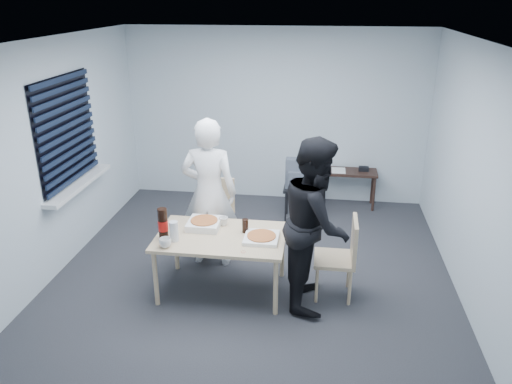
# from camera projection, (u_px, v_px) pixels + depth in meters

# --- Properties ---
(room) EXTENTS (5.00, 5.00, 5.00)m
(room) POSITION_uv_depth(u_px,v_px,m) (70.00, 140.00, 5.80)
(room) COLOR #2A2A2F
(room) RESTS_ON ground
(dining_table) EXTENTS (1.35, 0.86, 0.66)m
(dining_table) POSITION_uv_depth(u_px,v_px,m) (221.00, 241.00, 5.25)
(dining_table) COLOR tan
(dining_table) RESTS_ON ground
(chair_far) EXTENTS (0.42, 0.42, 0.89)m
(chair_far) POSITION_uv_depth(u_px,v_px,m) (217.00, 209.00, 6.24)
(chair_far) COLOR tan
(chair_far) RESTS_ON ground
(chair_right) EXTENTS (0.42, 0.42, 0.89)m
(chair_right) POSITION_uv_depth(u_px,v_px,m) (343.00, 253.00, 5.19)
(chair_right) COLOR tan
(chair_right) RESTS_ON ground
(person_white) EXTENTS (0.65, 0.42, 1.77)m
(person_white) POSITION_uv_depth(u_px,v_px,m) (209.00, 193.00, 5.74)
(person_white) COLOR white
(person_white) RESTS_ON ground
(person_black) EXTENTS (0.47, 0.86, 1.77)m
(person_black) POSITION_uv_depth(u_px,v_px,m) (316.00, 223.00, 4.99)
(person_black) COLOR black
(person_black) RESTS_ON ground
(side_table) EXTENTS (0.84, 0.37, 0.56)m
(side_table) POSITION_uv_depth(u_px,v_px,m) (348.00, 176.00, 7.46)
(side_table) COLOR #36221C
(side_table) RESTS_ON ground
(stool) EXTENTS (0.34, 0.34, 0.48)m
(stool) POSITION_uv_depth(u_px,v_px,m) (296.00, 195.00, 7.07)
(stool) COLOR black
(stool) RESTS_ON ground
(backpack) EXTENTS (0.30, 0.22, 0.43)m
(backpack) POSITION_uv_depth(u_px,v_px,m) (296.00, 174.00, 6.94)
(backpack) COLOR slate
(backpack) RESTS_ON stool
(pizza_box_a) EXTENTS (0.35, 0.35, 0.09)m
(pizza_box_a) POSITION_uv_depth(u_px,v_px,m) (204.00, 223.00, 5.41)
(pizza_box_a) COLOR white
(pizza_box_a) RESTS_ON dining_table
(pizza_box_b) EXTENTS (0.35, 0.35, 0.05)m
(pizza_box_b) POSITION_uv_depth(u_px,v_px,m) (261.00, 237.00, 5.14)
(pizza_box_b) COLOR white
(pizza_box_b) RESTS_ON dining_table
(mug_a) EXTENTS (0.17, 0.17, 0.10)m
(mug_a) POSITION_uv_depth(u_px,v_px,m) (165.00, 243.00, 4.97)
(mug_a) COLOR white
(mug_a) RESTS_ON dining_table
(mug_b) EXTENTS (0.10, 0.10, 0.09)m
(mug_b) POSITION_uv_depth(u_px,v_px,m) (224.00, 221.00, 5.45)
(mug_b) COLOR white
(mug_b) RESTS_ON dining_table
(cola_glass) EXTENTS (0.08, 0.08, 0.15)m
(cola_glass) POSITION_uv_depth(u_px,v_px,m) (245.00, 226.00, 5.28)
(cola_glass) COLOR black
(cola_glass) RESTS_ON dining_table
(soda_bottle) EXTENTS (0.10, 0.10, 0.33)m
(soda_bottle) POSITION_uv_depth(u_px,v_px,m) (163.00, 224.00, 5.12)
(soda_bottle) COLOR black
(soda_bottle) RESTS_ON dining_table
(plastic_cups) EXTENTS (0.11, 0.11, 0.21)m
(plastic_cups) POSITION_uv_depth(u_px,v_px,m) (174.00, 231.00, 5.08)
(plastic_cups) COLOR silver
(plastic_cups) RESTS_ON dining_table
(rubber_band) EXTENTS (0.05, 0.05, 0.00)m
(rubber_band) POSITION_uv_depth(u_px,v_px,m) (243.00, 252.00, 4.90)
(rubber_band) COLOR red
(rubber_band) RESTS_ON dining_table
(papers) EXTENTS (0.30, 0.33, 0.00)m
(papers) POSITION_uv_depth(u_px,v_px,m) (338.00, 170.00, 7.44)
(papers) COLOR white
(papers) RESTS_ON side_table
(black_box) EXTENTS (0.16, 0.14, 0.06)m
(black_box) POSITION_uv_depth(u_px,v_px,m) (364.00, 169.00, 7.42)
(black_box) COLOR black
(black_box) RESTS_ON side_table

